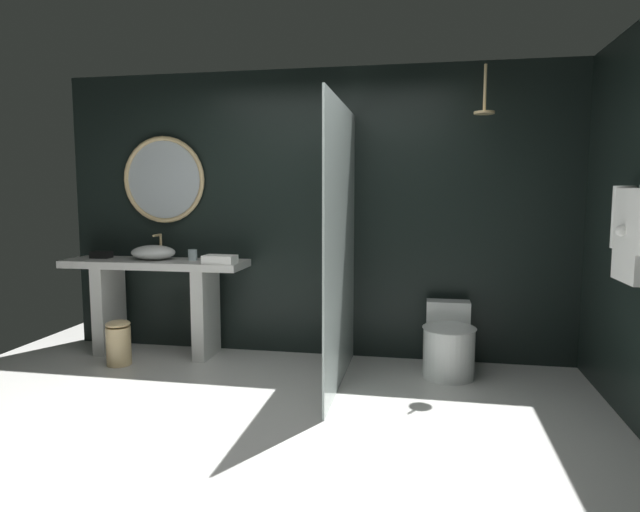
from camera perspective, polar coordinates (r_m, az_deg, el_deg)
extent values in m
plane|color=silver|center=(3.58, -6.53, -18.28)|extent=(5.76, 5.76, 0.00)
cube|color=black|center=(5.10, -0.37, 4.30)|extent=(4.80, 0.10, 2.60)
cube|color=silver|center=(5.32, -16.63, -0.75)|extent=(1.69, 0.49, 0.07)
cube|color=silver|center=(5.63, -20.91, -5.07)|extent=(0.12, 0.41, 0.82)
cube|color=silver|center=(5.19, -11.67, -5.73)|extent=(0.12, 0.41, 0.82)
ellipsoid|color=white|center=(5.34, -16.81, 0.36)|extent=(0.41, 0.34, 0.13)
cylinder|color=#D6B77F|center=(5.47, -16.08, 1.02)|extent=(0.02, 0.02, 0.23)
cylinder|color=#D6B77F|center=(5.40, -16.45, 2.06)|extent=(0.02, 0.14, 0.02)
cylinder|color=silver|center=(5.21, -13.00, 0.12)|extent=(0.08, 0.08, 0.10)
cube|color=black|center=(5.64, -21.62, 0.13)|extent=(0.18, 0.12, 0.06)
torus|color=#D6B77F|center=(5.48, -15.82, 7.57)|extent=(0.82, 0.04, 0.82)
cylinder|color=#B2BCC1|center=(5.49, -15.77, 7.57)|extent=(0.75, 0.01, 0.75)
cube|color=silver|center=(4.26, 2.16, 0.99)|extent=(0.02, 1.50, 2.17)
cylinder|color=#D6B77F|center=(4.72, 16.65, 16.28)|extent=(0.02, 0.02, 0.36)
cylinder|color=#D6B77F|center=(4.69, 16.57, 13.97)|extent=(0.16, 0.16, 0.02)
cube|color=white|center=(3.78, 29.71, 1.84)|extent=(0.12, 0.39, 0.56)
cylinder|color=white|center=(3.98, 28.76, 3.54)|extent=(0.13, 0.13, 0.39)
sphere|color=white|center=(3.75, 28.66, 2.30)|extent=(0.07, 0.07, 0.07)
cylinder|color=white|center=(4.68, 13.13, -9.72)|extent=(0.41, 0.41, 0.40)
ellipsoid|color=white|center=(4.63, 13.19, -7.21)|extent=(0.43, 0.48, 0.02)
cube|color=white|center=(4.92, 13.04, -6.67)|extent=(0.37, 0.18, 0.38)
cylinder|color=#D6B77F|center=(5.20, -20.04, -8.68)|extent=(0.21, 0.21, 0.34)
ellipsoid|color=#D6B77F|center=(5.15, -20.13, -6.59)|extent=(0.21, 0.21, 0.06)
cube|color=white|center=(4.90, -10.28, -0.35)|extent=(0.29, 0.19, 0.07)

